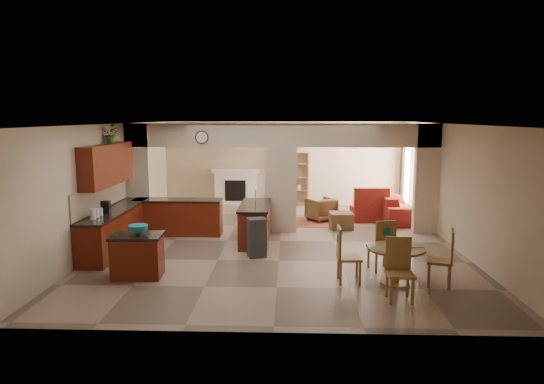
{
  "coord_description": "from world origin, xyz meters",
  "views": [
    {
      "loc": [
        0.2,
        -11.34,
        2.98
      ],
      "look_at": [
        -0.21,
        0.3,
        1.15
      ],
      "focal_mm": 32.0,
      "sensor_mm": 36.0,
      "label": 1
    }
  ],
  "objects_px": {
    "dining_table": "(396,259)",
    "sofa": "(394,206)",
    "kitchen_island": "(138,256)",
    "armchair": "(321,209)"
  },
  "relations": [
    {
      "from": "kitchen_island",
      "to": "armchair",
      "type": "bearing_deg",
      "value": 49.99
    },
    {
      "from": "kitchen_island",
      "to": "dining_table",
      "type": "xyz_separation_m",
      "value": [
        4.71,
        -0.28,
        0.06
      ]
    },
    {
      "from": "dining_table",
      "to": "sofa",
      "type": "bearing_deg",
      "value": 78.19
    },
    {
      "from": "kitchen_island",
      "to": "sofa",
      "type": "bearing_deg",
      "value": 38.96
    },
    {
      "from": "dining_table",
      "to": "sofa",
      "type": "height_order",
      "value": "sofa"
    },
    {
      "from": "kitchen_island",
      "to": "armchair",
      "type": "relative_size",
      "value": 1.34
    },
    {
      "from": "armchair",
      "to": "kitchen_island",
      "type": "bearing_deg",
      "value": 21.86
    },
    {
      "from": "sofa",
      "to": "armchair",
      "type": "bearing_deg",
      "value": 94.85
    },
    {
      "from": "kitchen_island",
      "to": "armchair",
      "type": "xyz_separation_m",
      "value": [
        3.74,
        5.09,
        -0.08
      ]
    },
    {
      "from": "sofa",
      "to": "armchair",
      "type": "height_order",
      "value": "sofa"
    }
  ]
}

